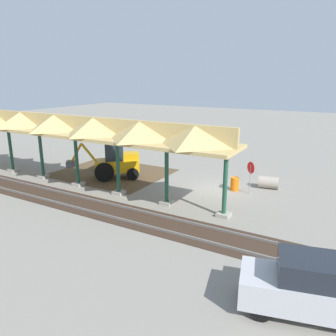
{
  "coord_description": "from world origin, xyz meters",
  "views": [
    {
      "loc": [
        -7.7,
        19.9,
        7.29
      ],
      "look_at": [
        2.64,
        1.96,
        1.6
      ],
      "focal_mm": 35.0,
      "sensor_mm": 36.0,
      "label": 1
    }
  ],
  "objects_px": {
    "concrete_pipe": "(268,182)",
    "distant_parked_car": "(310,287)",
    "backhoe": "(115,162)",
    "traffic_barrel": "(235,184)",
    "stop_sign": "(251,171)"
  },
  "relations": [
    {
      "from": "concrete_pipe",
      "to": "distant_parked_car",
      "type": "height_order",
      "value": "distant_parked_car"
    },
    {
      "from": "backhoe",
      "to": "concrete_pipe",
      "type": "xyz_separation_m",
      "value": [
        -10.55,
        -3.37,
        -0.85
      ]
    },
    {
      "from": "concrete_pipe",
      "to": "distant_parked_car",
      "type": "bearing_deg",
      "value": 108.98
    },
    {
      "from": "backhoe",
      "to": "distant_parked_car",
      "type": "bearing_deg",
      "value": 149.6
    },
    {
      "from": "distant_parked_car",
      "to": "concrete_pipe",
      "type": "bearing_deg",
      "value": -71.02
    },
    {
      "from": "stop_sign",
      "to": "distant_parked_car",
      "type": "distance_m",
      "value": 11.38
    },
    {
      "from": "traffic_barrel",
      "to": "backhoe",
      "type": "bearing_deg",
      "value": 11.56
    },
    {
      "from": "stop_sign",
      "to": "traffic_barrel",
      "type": "bearing_deg",
      "value": -7.34
    },
    {
      "from": "concrete_pipe",
      "to": "traffic_barrel",
      "type": "xyz_separation_m",
      "value": [
        1.86,
        1.59,
        0.04
      ]
    },
    {
      "from": "backhoe",
      "to": "concrete_pipe",
      "type": "relative_size",
      "value": 3.33
    },
    {
      "from": "concrete_pipe",
      "to": "traffic_barrel",
      "type": "height_order",
      "value": "traffic_barrel"
    },
    {
      "from": "backhoe",
      "to": "traffic_barrel",
      "type": "xyz_separation_m",
      "value": [
        -8.69,
        -1.78,
        -0.81
      ]
    },
    {
      "from": "backhoe",
      "to": "concrete_pipe",
      "type": "height_order",
      "value": "backhoe"
    },
    {
      "from": "backhoe",
      "to": "traffic_barrel",
      "type": "distance_m",
      "value": 8.91
    },
    {
      "from": "backhoe",
      "to": "distant_parked_car",
      "type": "xyz_separation_m",
      "value": [
        -14.66,
        8.6,
        -0.28
      ]
    }
  ]
}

